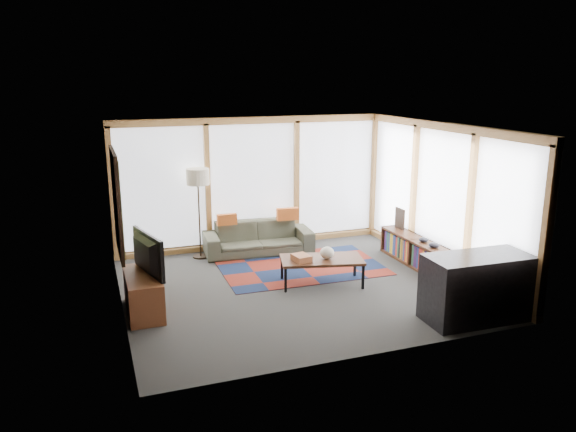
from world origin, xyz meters
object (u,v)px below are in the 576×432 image
object	(u,v)px
sofa	(258,238)
bookshelf	(417,252)
coffee_table	(322,271)
floor_lamp	(199,214)
television	(141,255)
tv_console	(143,294)
bar_counter	(477,288)

from	to	relation	value
sofa	bookshelf	world-z (taller)	sofa
sofa	coffee_table	bearing A→B (deg)	-71.91
floor_lamp	television	size ratio (longest dim) A/B	1.62
bookshelf	tv_console	size ratio (longest dim) A/B	1.75
floor_lamp	bookshelf	bearing A→B (deg)	-26.82
floor_lamp	coffee_table	distance (m)	2.72
bar_counter	television	bearing A→B (deg)	159.03
bookshelf	television	distance (m)	4.94
coffee_table	bar_counter	bearing A→B (deg)	-52.94
tv_console	bar_counter	bearing A→B (deg)	-22.57
tv_console	coffee_table	bearing A→B (deg)	3.45
sofa	bookshelf	xyz separation A→B (m)	(2.49, -1.72, -0.05)
coffee_table	floor_lamp	bearing A→B (deg)	127.46
floor_lamp	tv_console	xyz separation A→B (m)	(-1.28, -2.27, -0.57)
sofa	coffee_table	size ratio (longest dim) A/B	1.56
tv_console	bar_counter	distance (m)	4.77
floor_lamp	bookshelf	world-z (taller)	floor_lamp
coffee_table	tv_console	distance (m)	2.90
tv_console	bar_counter	world-z (taller)	bar_counter
sofa	television	xyz separation A→B (m)	(-2.40, -2.16, 0.58)
television	tv_console	bearing A→B (deg)	133.49
television	coffee_table	bearing A→B (deg)	-101.62
bookshelf	tv_console	xyz separation A→B (m)	(-4.89, -0.45, 0.04)
floor_lamp	bar_counter	bearing A→B (deg)	-52.73
floor_lamp	bookshelf	xyz separation A→B (m)	(3.61, -1.82, -0.60)
bar_counter	coffee_table	bearing A→B (deg)	128.81
coffee_table	television	bearing A→B (deg)	-176.75
floor_lamp	tv_console	size ratio (longest dim) A/B	1.48
floor_lamp	bookshelf	distance (m)	4.09
sofa	floor_lamp	bearing A→B (deg)	178.97
bookshelf	bar_counter	bearing A→B (deg)	-102.01
coffee_table	bookshelf	xyz separation A→B (m)	(2.00, 0.27, 0.03)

